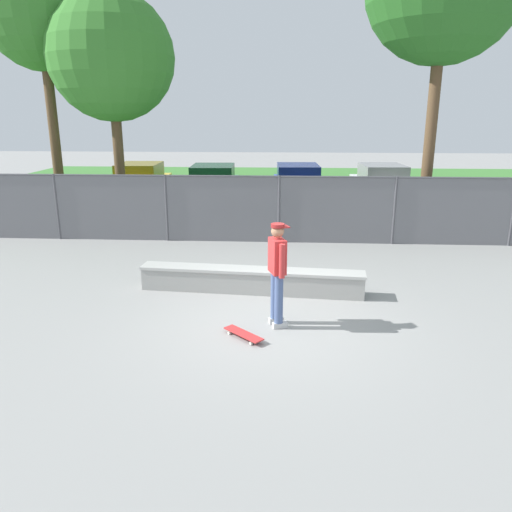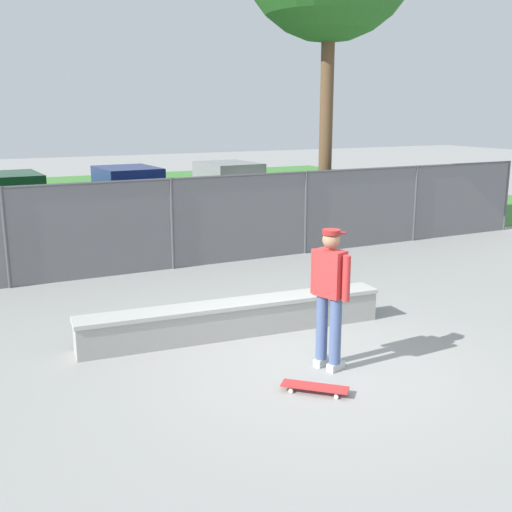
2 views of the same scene
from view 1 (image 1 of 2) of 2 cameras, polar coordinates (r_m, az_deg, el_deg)
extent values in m
plane|color=gray|center=(8.93, 2.00, -7.70)|extent=(80.00, 80.00, 0.00)
cube|color=#3D7A33|center=(24.49, 3.02, 7.70)|extent=(31.56, 20.00, 0.02)
cube|color=#999993|center=(10.32, -0.55, -2.99)|extent=(4.65, 0.82, 0.45)
cube|color=#ADADA8|center=(10.23, -0.56, -1.64)|extent=(4.70, 0.86, 0.06)
cube|color=beige|center=(8.91, 2.35, -7.41)|extent=(0.28, 0.19, 0.10)
cube|color=beige|center=(8.72, 2.79, -7.96)|extent=(0.28, 0.19, 0.10)
cylinder|color=#475B89|center=(8.72, 2.20, -4.47)|extent=(0.15, 0.15, 0.88)
cylinder|color=#475B89|center=(8.52, 2.65, -4.98)|extent=(0.15, 0.15, 0.88)
cube|color=red|center=(8.38, 2.48, 0.01)|extent=(0.33, 0.43, 0.60)
cylinder|color=red|center=(8.62, 1.96, 0.32)|extent=(0.10, 0.10, 0.58)
cylinder|color=red|center=(8.16, 3.02, -0.60)|extent=(0.10, 0.10, 0.58)
sphere|color=#9E7051|center=(8.28, 2.51, 2.87)|extent=(0.22, 0.22, 0.22)
cylinder|color=maroon|center=(8.25, 2.52, 3.54)|extent=(0.23, 0.23, 0.06)
cube|color=maroon|center=(8.30, 3.37, 3.42)|extent=(0.18, 0.23, 0.02)
cube|color=red|center=(8.32, -1.46, -8.96)|extent=(0.72, 0.69, 0.02)
cube|color=#B2B2B7|center=(8.15, -0.16, -9.67)|extent=(0.14, 0.14, 0.02)
cube|color=#B2B2B7|center=(8.51, -2.69, -8.49)|extent=(0.14, 0.14, 0.02)
cylinder|color=silver|center=(8.11, -0.61, -10.06)|extent=(0.06, 0.06, 0.05)
cylinder|color=silver|center=(8.21, 0.28, -9.71)|extent=(0.06, 0.06, 0.05)
cylinder|color=silver|center=(8.48, -3.13, -8.87)|extent=(0.06, 0.06, 0.05)
cylinder|color=silver|center=(8.58, -2.26, -8.54)|extent=(0.06, 0.06, 0.05)
cylinder|color=#4C4C51|center=(15.68, -22.02, 5.28)|extent=(0.07, 0.07, 1.93)
cylinder|color=#4C4C51|center=(14.58, -10.31, 5.46)|extent=(0.07, 0.07, 1.93)
cylinder|color=#4C4C51|center=(14.17, 2.67, 5.39)|extent=(0.07, 0.07, 1.93)
cylinder|color=#4C4C51|center=(14.50, 15.71, 5.05)|extent=(0.07, 0.07, 1.93)
cylinder|color=#4C4C51|center=(14.03, 2.72, 9.15)|extent=(19.56, 0.05, 0.05)
cube|color=slate|center=(14.17, 2.67, 5.39)|extent=(19.56, 0.01, 1.93)
cylinder|color=brown|center=(17.81, -22.17, 11.90)|extent=(0.32, 0.32, 5.28)
sphere|color=#337528|center=(18.03, -23.63, 24.48)|extent=(3.51, 3.51, 3.51)
cylinder|color=brown|center=(16.59, -15.47, 9.71)|extent=(0.32, 0.32, 3.82)
sphere|color=#337528|center=(16.58, -16.39, 21.23)|extent=(3.81, 3.81, 3.81)
cylinder|color=brown|center=(15.31, 19.39, 11.80)|extent=(0.32, 0.32, 5.36)
cube|color=gold|center=(21.12, -13.08, 7.76)|extent=(2.00, 4.28, 0.70)
cube|color=#776413|center=(20.90, -13.29, 9.51)|extent=(1.70, 2.17, 0.64)
cylinder|color=black|center=(22.64, -14.49, 7.31)|extent=(0.25, 0.65, 0.64)
cylinder|color=black|center=(22.24, -9.98, 7.43)|extent=(0.25, 0.65, 0.64)
cylinder|color=black|center=(20.17, -16.37, 6.13)|extent=(0.25, 0.65, 0.64)
cylinder|color=black|center=(19.72, -11.33, 6.26)|extent=(0.25, 0.65, 0.64)
cube|color=#1E6638|center=(19.93, -4.91, 7.63)|extent=(2.00, 4.28, 0.70)
cube|color=#10381E|center=(19.69, -5.00, 9.49)|extent=(1.70, 2.17, 0.64)
cylinder|color=black|center=(21.37, -6.98, 7.20)|extent=(0.25, 0.65, 0.64)
cylinder|color=black|center=(21.20, -2.12, 7.24)|extent=(0.25, 0.65, 0.64)
cylinder|color=black|center=(18.82, -8.01, 5.95)|extent=(0.25, 0.65, 0.64)
cylinder|color=black|center=(18.64, -2.50, 5.99)|extent=(0.25, 0.65, 0.64)
cube|color=#233D9E|center=(20.13, 4.79, 7.72)|extent=(2.00, 4.28, 0.70)
cube|color=navy|center=(19.89, 4.86, 9.56)|extent=(1.70, 2.17, 0.64)
cylinder|color=black|center=(21.43, 2.11, 7.33)|extent=(0.25, 0.65, 0.64)
cylinder|color=black|center=(21.55, 6.94, 7.27)|extent=(0.25, 0.65, 0.64)
cylinder|color=black|center=(18.86, 2.29, 6.11)|extent=(0.25, 0.65, 0.64)
cylinder|color=black|center=(18.99, 7.76, 6.05)|extent=(0.25, 0.65, 0.64)
cube|color=silver|center=(20.68, 14.18, 7.51)|extent=(2.00, 4.28, 0.70)
cube|color=gray|center=(20.45, 14.40, 9.30)|extent=(1.70, 2.17, 0.64)
cylinder|color=black|center=(21.80, 11.03, 7.20)|extent=(0.25, 0.65, 0.64)
cylinder|color=black|center=(22.20, 15.64, 7.06)|extent=(0.25, 0.65, 0.64)
cylinder|color=black|center=(19.28, 12.36, 5.97)|extent=(0.25, 0.65, 0.64)
cylinder|color=black|center=(19.72, 17.52, 5.82)|extent=(0.25, 0.65, 0.64)
camera|label=2|loc=(4.69, -64.48, 2.87)|focal=43.41mm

